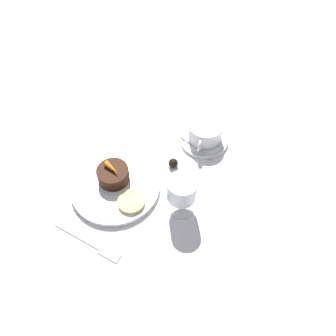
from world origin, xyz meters
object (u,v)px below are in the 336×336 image
Objects in this scene: coffee_cup at (205,131)px; wine_glass at (182,191)px; dinner_plate at (115,186)px; dessert_cake at (113,174)px; fork at (94,245)px.

wine_glass is at bearing 0.87° from coffee_cup.
dinner_plate is 0.03m from dessert_cake.
wine_glass is (0.23, 0.00, 0.04)m from coffee_cup.
dinner_plate is 0.29m from coffee_cup.
dinner_plate is 0.16m from fork.
dessert_cake reaches higher than fork.
wine_glass is (0.00, 0.18, 0.07)m from dinner_plate.
wine_glass is at bearing 84.48° from dessert_cake.
dinner_plate is 1.89× the size of coffee_cup.
fork is (0.16, 0.02, -0.01)m from dinner_plate.
wine_glass reaches higher than dinner_plate.
fork is 0.18m from dessert_cake.
coffee_cup is at bearing 139.68° from dessert_cake.
fork is (0.16, -0.16, -0.07)m from wine_glass.
dessert_cake is (-0.02, -0.19, -0.04)m from wine_glass.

